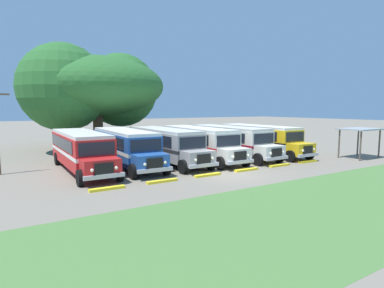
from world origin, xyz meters
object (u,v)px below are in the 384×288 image
Objects in this scene: parked_bus_slot_0 at (81,149)px; broad_shade_tree at (94,88)px; waiting_shelter at (360,131)px; parked_bus_slot_2 at (165,144)px; parked_bus_slot_1 at (126,146)px; parked_bus_slot_3 at (199,142)px; parked_bus_slot_5 at (260,138)px; parked_bus_slot_4 at (230,140)px.

broad_shade_tree reaches higher than parked_bus_slot_0.
waiting_shelter is (22.91, -7.36, 0.87)m from parked_bus_slot_0.
parked_bus_slot_1 is at bearing -94.89° from parked_bus_slot_2.
parked_bus_slot_2 is (3.38, -0.24, 0.00)m from parked_bus_slot_1.
parked_bus_slot_0 is 3.42m from parked_bus_slot_1.
parked_bus_slot_3 and parked_bus_slot_5 have the same top height.
parked_bus_slot_1 is at bearing -94.85° from parked_bus_slot_4.
parked_bus_slot_4 is at bearing 85.36° from parked_bus_slot_2.
parked_bus_slot_5 is at bearing 87.43° from parked_bus_slot_1.
parked_bus_slot_4 is 0.70× the size of broad_shade_tree.
parked_bus_slot_1 is 1.00× the size of parked_bus_slot_5.
parked_bus_slot_1 and parked_bus_slot_3 have the same top height.
parked_bus_slot_0 is at bearing -109.02° from broad_shade_tree.
broad_shade_tree reaches higher than parked_bus_slot_2.
waiting_shelter is (16.11, -7.26, 0.87)m from parked_bus_slot_2.
parked_bus_slot_2 is at bearing -93.22° from parked_bus_slot_5.
waiting_shelter is at bearing 62.83° from parked_bus_slot_3.
waiting_shelter is (19.49, -7.50, 0.87)m from parked_bus_slot_1.
parked_bus_slot_5 is at bearing 85.51° from parked_bus_slot_2.
broad_shade_tree is (-2.65, 12.13, 5.13)m from parked_bus_slot_2.
parked_bus_slot_2 is 1.00× the size of parked_bus_slot_5.
parked_bus_slot_3 reaches higher than waiting_shelter.
parked_bus_slot_5 is 8.91m from waiting_shelter.
waiting_shelter is at bearing 71.89° from parked_bus_slot_0.
parked_bus_slot_1 reaches higher than waiting_shelter.
broad_shade_tree is at bearing -144.65° from parked_bus_slot_4.
parked_bus_slot_0 is 1.00× the size of parked_bus_slot_1.
parked_bus_slot_4 is (3.34, -0.16, 0.00)m from parked_bus_slot_3.
broad_shade_tree is (-9.24, 12.56, 5.13)m from parked_bus_slot_4.
parked_bus_slot_2 is 13.43m from broad_shade_tree.
parked_bus_slot_3 is 14.66m from broad_shade_tree.
parked_bus_slot_3 is (10.04, -0.37, 0.00)m from parked_bus_slot_0.
parked_bus_slot_0 is 1.00× the size of parked_bus_slot_2.
parked_bus_slot_3 is 3.02× the size of waiting_shelter.
parked_bus_slot_0 and parked_bus_slot_2 have the same top height.
parked_bus_slot_4 is 1.00× the size of parked_bus_slot_5.
parked_bus_slot_2 is at bearing 155.75° from waiting_shelter.
parked_bus_slot_0 is at bearing -86.60° from parked_bus_slot_1.
parked_bus_slot_2 is 1.00× the size of parked_bus_slot_4.
parked_bus_slot_2 is 0.70× the size of broad_shade_tree.
parked_bus_slot_0 is 1.00× the size of parked_bus_slot_5.
parked_bus_slot_2 and parked_bus_slot_5 have the same top height.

